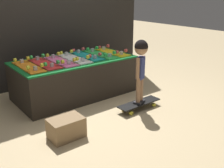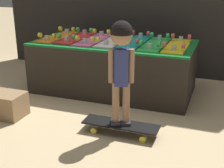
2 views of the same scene
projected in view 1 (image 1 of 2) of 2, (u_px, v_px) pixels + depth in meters
The scene contains 13 objects.
ground_plane at pixel (98, 107), 3.60m from camera, with size 16.00×16.00×0.00m, color tan.
back_wall at pixel (46, 2), 4.17m from camera, with size 3.75×0.10×2.67m.
display_rack at pixel (75, 77), 3.93m from camera, with size 1.73×0.87×0.56m.
skateboard_orange_on_rack at pixel (28, 66), 3.42m from camera, with size 0.21×0.70×0.09m.
skateboard_red_on_rack at pixel (44, 63), 3.56m from camera, with size 0.21×0.70×0.09m.
skateboard_pink_on_rack at pixel (61, 61), 3.68m from camera, with size 0.21×0.70×0.09m.
skateboard_white_on_rack at pixel (74, 58), 3.82m from camera, with size 0.21×0.70×0.09m.
skateboard_teal_on_rack at pixel (86, 55), 3.98m from camera, with size 0.21×0.70×0.09m.
skateboard_green_on_rack at pixel (101, 54), 4.08m from camera, with size 0.21×0.70×0.09m.
skateboard_yellow_on_rack at pixel (112, 52), 4.21m from camera, with size 0.21×0.70×0.09m.
skateboard_on_floor at pixel (139, 104), 3.52m from camera, with size 0.64×0.18×0.09m.
child at pixel (141, 60), 3.31m from camera, with size 0.19×0.17×0.85m.
storage_box at pixel (66, 128), 2.82m from camera, with size 0.37×0.25×0.23m.
Camera 1 is at (-1.87, -2.70, 1.51)m, focal length 42.00 mm.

